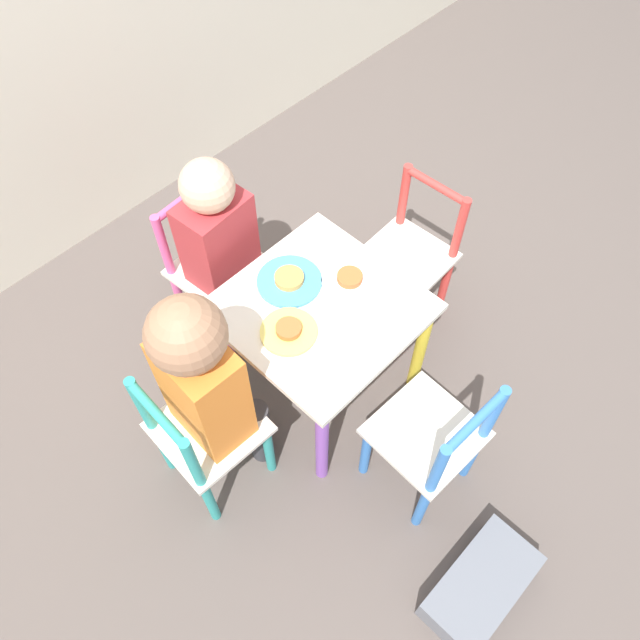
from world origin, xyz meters
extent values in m
plane|color=#5B514C|center=(0.00, 0.00, 0.00)|extent=(6.00, 6.00, 0.00)
cube|color=silver|center=(0.00, 0.00, 0.43)|extent=(0.49, 0.49, 0.02)
cylinder|color=#8E51BC|center=(-0.21, -0.21, 0.21)|extent=(0.04, 0.04, 0.42)
cylinder|color=yellow|center=(0.21, -0.21, 0.21)|extent=(0.04, 0.04, 0.42)
cylinder|color=green|center=(-0.21, 0.21, 0.21)|extent=(0.04, 0.04, 0.42)
cylinder|color=orange|center=(0.21, 0.21, 0.21)|extent=(0.04, 0.04, 0.42)
cube|color=silver|center=(-0.41, 0.02, 0.28)|extent=(0.27, 0.27, 0.02)
cylinder|color=teal|center=(-0.31, -0.09, 0.13)|extent=(0.03, 0.03, 0.27)
cylinder|color=teal|center=(-0.30, 0.12, 0.13)|extent=(0.03, 0.03, 0.27)
cylinder|color=teal|center=(-0.52, -0.08, 0.13)|extent=(0.03, 0.03, 0.27)
cylinder|color=teal|center=(-0.51, 0.13, 0.13)|extent=(0.03, 0.03, 0.27)
cylinder|color=teal|center=(-0.52, -0.08, 0.40)|extent=(0.03, 0.03, 0.26)
cylinder|color=teal|center=(-0.51, 0.13, 0.40)|extent=(0.03, 0.03, 0.26)
cylinder|color=teal|center=(-0.51, 0.02, 0.51)|extent=(0.03, 0.21, 0.02)
cube|color=silver|center=(-0.03, 0.41, 0.28)|extent=(0.28, 0.28, 0.02)
cylinder|color=#E5599E|center=(-0.13, 0.29, 0.13)|extent=(0.03, 0.03, 0.27)
cylinder|color=#E5599E|center=(0.08, 0.31, 0.13)|extent=(0.03, 0.03, 0.27)
cylinder|color=#E5599E|center=(-0.15, 0.50, 0.13)|extent=(0.03, 0.03, 0.27)
cylinder|color=#E5599E|center=(0.06, 0.52, 0.13)|extent=(0.03, 0.03, 0.27)
cylinder|color=#E5599E|center=(-0.15, 0.50, 0.40)|extent=(0.03, 0.03, 0.26)
cylinder|color=#E5599E|center=(0.06, 0.52, 0.40)|extent=(0.03, 0.03, 0.26)
cylinder|color=#E5599E|center=(-0.04, 0.51, 0.51)|extent=(0.21, 0.04, 0.02)
cube|color=silver|center=(0.41, 0.01, 0.28)|extent=(0.27, 0.27, 0.02)
cylinder|color=#DB3D38|center=(0.30, 0.12, 0.13)|extent=(0.03, 0.03, 0.27)
cylinder|color=#DB3D38|center=(0.30, -0.10, 0.13)|extent=(0.03, 0.03, 0.27)
cylinder|color=#DB3D38|center=(0.51, 0.12, 0.13)|extent=(0.03, 0.03, 0.27)
cylinder|color=#DB3D38|center=(0.52, -0.09, 0.13)|extent=(0.03, 0.03, 0.27)
cylinder|color=#DB3D38|center=(0.51, 0.12, 0.40)|extent=(0.03, 0.03, 0.26)
cylinder|color=#DB3D38|center=(0.52, -0.09, 0.40)|extent=(0.03, 0.03, 0.26)
cylinder|color=#DB3D38|center=(0.51, 0.02, 0.51)|extent=(0.03, 0.21, 0.02)
cube|color=silver|center=(-0.02, -0.41, 0.28)|extent=(0.27, 0.27, 0.02)
cylinder|color=#387AD1|center=(0.09, -0.31, 0.13)|extent=(0.03, 0.03, 0.27)
cylinder|color=#387AD1|center=(-0.12, -0.30, 0.13)|extent=(0.03, 0.03, 0.27)
cylinder|color=#387AD1|center=(0.08, -0.52, 0.13)|extent=(0.03, 0.03, 0.27)
cylinder|color=#387AD1|center=(-0.13, -0.51, 0.13)|extent=(0.03, 0.03, 0.27)
cylinder|color=#387AD1|center=(0.08, -0.52, 0.40)|extent=(0.03, 0.03, 0.26)
cylinder|color=#387AD1|center=(-0.13, -0.51, 0.40)|extent=(0.03, 0.03, 0.26)
cylinder|color=#387AD1|center=(-0.02, -0.51, 0.51)|extent=(0.21, 0.03, 0.02)
cylinder|color=#38383D|center=(-0.29, -0.04, 0.14)|extent=(0.07, 0.07, 0.28)
cylinder|color=#38383D|center=(-0.28, 0.06, 0.14)|extent=(0.07, 0.07, 0.28)
cube|color=orange|center=(-0.39, 0.02, 0.46)|extent=(0.15, 0.21, 0.35)
sphere|color=#A37556|center=(-0.39, 0.02, 0.71)|extent=(0.18, 0.18, 0.18)
cylinder|color=#38383D|center=(-0.07, 0.28, 0.14)|extent=(0.07, 0.07, 0.28)
cylinder|color=#38383D|center=(0.03, 0.29, 0.14)|extent=(0.07, 0.07, 0.28)
cube|color=#B23338|center=(-0.03, 0.39, 0.43)|extent=(0.21, 0.16, 0.29)
sphere|color=#DBB293|center=(-0.03, 0.39, 0.64)|extent=(0.15, 0.15, 0.15)
cylinder|color=#EADB66|center=(-0.12, 0.00, 0.44)|extent=(0.15, 0.15, 0.01)
cylinder|color=#CC6633|center=(-0.12, 0.00, 0.45)|extent=(0.07, 0.07, 0.02)
cylinder|color=#4C9EE0|center=(0.00, 0.12, 0.44)|extent=(0.18, 0.18, 0.01)
cylinder|color=gold|center=(0.00, 0.12, 0.45)|extent=(0.08, 0.08, 0.02)
cylinder|color=white|center=(0.12, 0.00, 0.44)|extent=(0.16, 0.16, 0.01)
cylinder|color=#CC6633|center=(0.12, 0.00, 0.45)|extent=(0.07, 0.07, 0.02)
cube|color=slate|center=(-0.16, -0.74, 0.05)|extent=(0.32, 0.17, 0.10)
camera|label=1|loc=(-0.70, -0.68, 1.80)|focal=35.00mm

